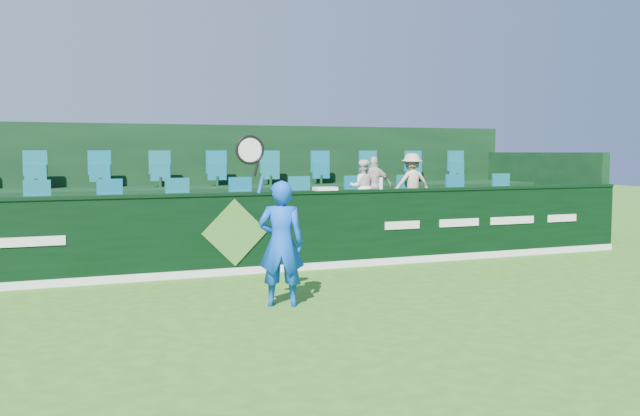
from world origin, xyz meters
name	(u,v)px	position (x,y,z in m)	size (l,w,h in m)	color
ground	(328,330)	(0.00, 0.00, 0.00)	(60.00, 60.00, 0.00)	#306C19
sponsor_hoarding	(233,233)	(0.00, 4.00, 0.67)	(16.00, 0.25, 1.35)	black
stand_tier_front	(217,242)	(0.00, 5.10, 0.40)	(16.00, 2.00, 0.80)	black
stand_tier_back	(194,219)	(0.00, 7.00, 0.65)	(16.00, 1.80, 1.30)	black
stand_rear	(189,190)	(0.00, 7.44, 1.22)	(16.00, 4.10, 2.60)	black
seat_row_front	(211,202)	(0.00, 5.50, 1.10)	(13.50, 0.50, 0.60)	#0E607B
seat_row_back	(190,172)	(0.00, 7.30, 1.60)	(13.50, 0.50, 0.60)	#0E607B
tennis_player	(281,242)	(-0.07, 1.41, 0.84)	(1.02, 0.59, 2.27)	blue
spectator_left	(362,187)	(2.90, 5.12, 1.33)	(0.52, 0.40, 1.06)	white
spectator_middle	(374,185)	(3.15, 5.12, 1.36)	(0.66, 0.27, 1.12)	beige
spectator_right	(412,183)	(3.98, 5.12, 1.39)	(0.76, 0.44, 1.18)	#C4B08A
towel	(325,189)	(1.64, 4.00, 1.38)	(0.38, 0.25, 0.06)	white
drinks_bottle	(381,183)	(2.72, 4.00, 1.45)	(0.07, 0.07, 0.21)	white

